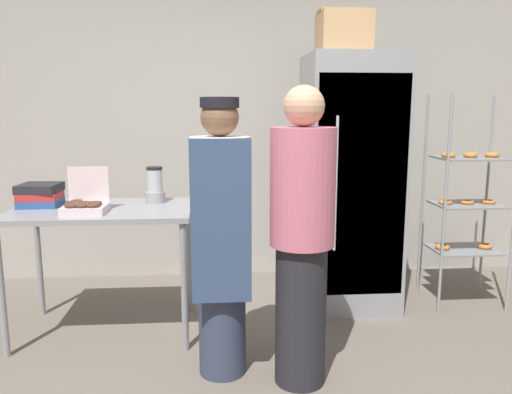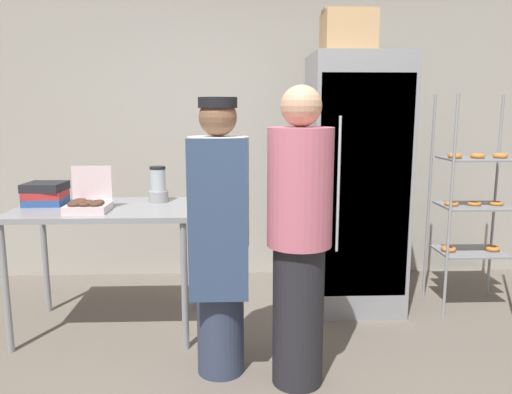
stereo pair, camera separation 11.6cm
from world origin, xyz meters
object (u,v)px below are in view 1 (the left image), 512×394
(refrigerator, at_px, (350,184))
(cardboard_storage_box, at_px, (344,33))
(baking_rack, at_px, (467,203))
(binder_stack, at_px, (40,195))
(donut_box, at_px, (85,205))
(blender_pitcher, at_px, (155,187))
(person_customer, at_px, (302,237))
(person_baker, at_px, (221,235))

(refrigerator, distance_m, cardboard_storage_box, 1.14)
(baking_rack, xyz_separation_m, cardboard_storage_box, (-1.02, 0.06, 1.29))
(refrigerator, bearing_deg, binder_stack, -173.20)
(baking_rack, height_order, donut_box, baking_rack)
(donut_box, bearing_deg, cardboard_storage_box, 16.42)
(baking_rack, height_order, binder_stack, baking_rack)
(refrigerator, height_order, blender_pitcher, refrigerator)
(blender_pitcher, height_order, person_customer, person_customer)
(refrigerator, relative_size, baking_rack, 1.18)
(refrigerator, bearing_deg, blender_pitcher, -172.32)
(cardboard_storage_box, bearing_deg, donut_box, -163.58)
(baking_rack, relative_size, cardboard_storage_box, 4.40)
(blender_pitcher, bearing_deg, binder_stack, -174.87)
(binder_stack, bearing_deg, baking_rack, 3.82)
(blender_pitcher, xyz_separation_m, person_customer, (0.91, -0.94, -0.15))
(refrigerator, distance_m, donut_box, 1.98)
(blender_pitcher, distance_m, person_customer, 1.32)
(cardboard_storage_box, bearing_deg, blender_pitcher, -171.55)
(baking_rack, relative_size, binder_stack, 6.06)
(binder_stack, height_order, cardboard_storage_box, cardboard_storage_box)
(baking_rack, distance_m, person_customer, 1.85)
(baking_rack, relative_size, person_baker, 1.03)
(cardboard_storage_box, xyz_separation_m, person_customer, (-0.49, -1.15, -1.26))
(binder_stack, relative_size, cardboard_storage_box, 0.73)
(cardboard_storage_box, bearing_deg, baking_rack, -3.65)
(binder_stack, bearing_deg, refrigerator, 6.80)
(cardboard_storage_box, distance_m, person_baker, 1.88)
(baking_rack, relative_size, donut_box, 5.77)
(binder_stack, relative_size, person_baker, 0.17)
(person_customer, bearing_deg, person_baker, 163.32)
(baking_rack, distance_m, blender_pitcher, 2.43)
(binder_stack, distance_m, person_customer, 1.91)
(person_customer, bearing_deg, blender_pitcher, 134.25)
(donut_box, distance_m, person_baker, 1.01)
(baking_rack, distance_m, cardboard_storage_box, 1.64)
(refrigerator, distance_m, binder_stack, 2.29)
(donut_box, distance_m, blender_pitcher, 0.53)
(baking_rack, bearing_deg, donut_box, -170.57)
(person_customer, bearing_deg, binder_stack, 152.90)
(donut_box, relative_size, cardboard_storage_box, 0.76)
(baking_rack, bearing_deg, blender_pitcher, -176.61)
(donut_box, bearing_deg, blender_pitcher, 38.23)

